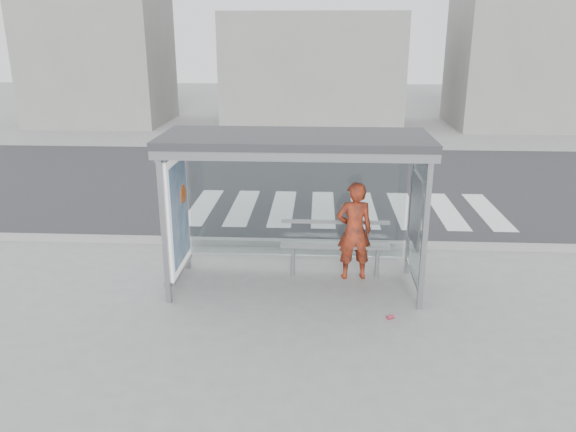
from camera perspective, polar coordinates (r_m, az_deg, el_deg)
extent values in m
plane|color=slate|center=(9.70, 0.68, -7.17)|extent=(80.00, 80.00, 0.00)
cube|color=#272729|center=(16.30, 1.80, 3.41)|extent=(30.00, 10.00, 0.01)
cube|color=gray|center=(11.47, 1.12, -2.74)|extent=(30.00, 0.18, 0.12)
cube|color=silver|center=(14.19, -8.62, 0.95)|extent=(0.55, 3.00, 0.00)
cube|color=silver|center=(14.02, -4.62, 0.89)|extent=(0.55, 3.00, 0.00)
cube|color=silver|center=(13.92, -0.54, 0.82)|extent=(0.55, 3.00, 0.00)
cube|color=silver|center=(13.90, 3.58, 0.75)|extent=(0.55, 3.00, 0.00)
cube|color=silver|center=(13.94, 7.69, 0.67)|extent=(0.55, 3.00, 0.00)
cube|color=silver|center=(14.06, 11.76, 0.60)|extent=(0.55, 3.00, 0.00)
cube|color=silver|center=(14.24, 15.74, 0.52)|extent=(0.55, 3.00, 0.00)
cube|color=silver|center=(14.49, 19.60, 0.44)|extent=(0.55, 3.00, 0.00)
cube|color=gray|center=(8.89, -12.49, -1.33)|extent=(0.08, 0.08, 2.50)
cube|color=gray|center=(8.72, 13.75, -1.82)|extent=(0.08, 0.08, 2.50)
cube|color=gray|center=(10.18, -10.44, 1.29)|extent=(0.08, 0.08, 2.50)
cube|color=gray|center=(10.03, 12.38, 0.91)|extent=(0.08, 0.08, 2.50)
cube|color=#2D2D30|center=(8.91, 0.74, 7.87)|extent=(4.25, 1.65, 0.12)
cube|color=gray|center=(8.19, 0.50, 6.17)|extent=(4.25, 0.06, 0.18)
cube|color=white|center=(9.89, 0.89, 1.40)|extent=(3.80, 0.02, 2.00)
cube|color=white|center=(9.52, -11.41, 0.36)|extent=(0.15, 1.25, 2.00)
cube|color=#2C649E|center=(9.50, -10.92, 0.35)|extent=(0.01, 1.10, 1.70)
cylinder|color=#D75313|center=(9.65, -10.60, 2.21)|extent=(0.02, 0.32, 0.32)
cube|color=white|center=(9.35, 13.04, -0.07)|extent=(0.03, 1.25, 2.00)
cube|color=beige|center=(9.37, 12.85, 0.61)|extent=(0.03, 0.86, 1.16)
cube|color=gray|center=(28.73, -18.60, 14.96)|extent=(6.00, 5.00, 6.00)
cube|color=gray|center=(26.81, 2.50, 14.61)|extent=(8.00, 5.00, 5.00)
cube|color=gray|center=(28.12, 21.93, 15.59)|extent=(5.00, 5.00, 7.00)
imported|color=#C95F12|center=(9.78, 6.74, -1.53)|extent=(0.69, 0.51, 1.75)
cube|color=gray|center=(9.90, 4.81, -3.01)|extent=(1.92, 0.23, 0.05)
cylinder|color=gray|center=(10.02, 0.49, -4.57)|extent=(0.07, 0.07, 0.56)
cylinder|color=gray|center=(10.07, 9.03, -4.70)|extent=(0.07, 0.07, 0.56)
cube|color=gray|center=(9.95, 4.85, -0.61)|extent=(1.92, 0.04, 0.06)
cylinder|color=#ED4561|center=(8.80, 10.36, -10.07)|extent=(0.13, 0.11, 0.06)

